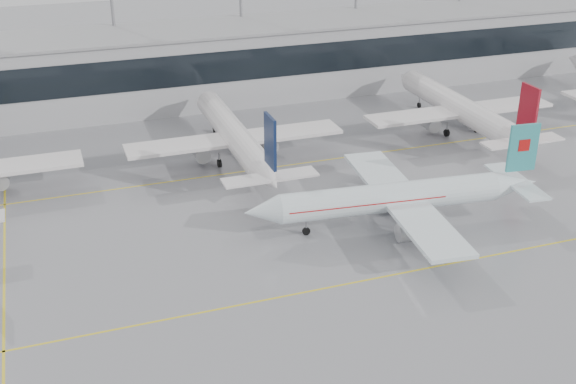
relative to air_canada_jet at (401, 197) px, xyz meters
name	(u,v)px	position (x,y,z in m)	size (l,w,h in m)	color
ground	(329,288)	(-12.64, -9.68, -3.42)	(320.00, 320.00, 0.00)	gray
taxi_line_main	(329,287)	(-12.64, -9.68, -3.42)	(120.00, 0.25, 0.01)	yellow
taxi_line_north	(243,171)	(-12.64, 20.32, -3.42)	(120.00, 0.25, 0.01)	yellow
taxi_line_cross	(4,265)	(-42.64, 5.32, -3.42)	(0.25, 60.00, 0.01)	yellow
terminal	(189,66)	(-12.64, 52.32, 2.58)	(180.00, 15.00, 12.00)	#A1A1A5
terminal_glass	(199,69)	(-12.64, 44.77, 4.08)	(180.00, 0.20, 5.00)	black
terminal_roof	(187,29)	(-12.64, 52.32, 8.78)	(182.00, 16.00, 0.40)	gray
light_masts	(179,15)	(-12.64, 58.32, 9.92)	(156.40, 1.00, 22.60)	gray
air_canada_jet	(401,197)	(0.00, 0.00, 0.00)	(35.10, 27.82, 10.85)	white
parked_jet_c	(235,136)	(-12.64, 24.01, 0.29)	(29.64, 36.96, 11.72)	silver
parked_jet_d	(460,108)	(22.36, 24.01, 0.29)	(29.64, 36.96, 11.72)	silver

